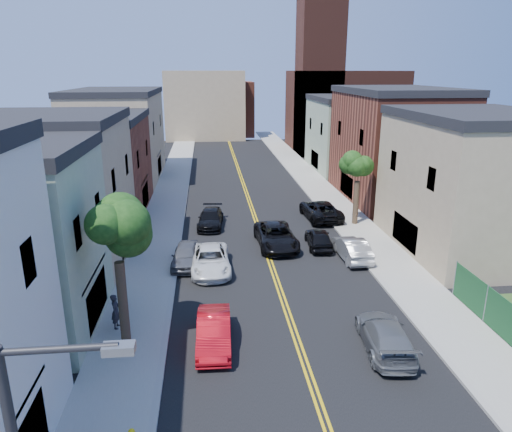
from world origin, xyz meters
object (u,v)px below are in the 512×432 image
object	(u,v)px
grey_car_right	(385,335)
pedestrian_left	(116,311)
dark_car_right_far	(320,210)
white_pickup	(210,260)
black_car_right	(319,238)
grey_car_left	(186,255)
black_car_left	(211,218)
black_suv_lane	(276,236)
silver_car_right	(352,248)
red_sedan	(214,332)

from	to	relation	value
grey_car_right	pedestrian_left	world-z (taller)	pedestrian_left
dark_car_right_far	white_pickup	bearing A→B (deg)	42.81
white_pickup	black_car_right	size ratio (longest dim) A/B	1.29
white_pickup	grey_car_right	bearing A→B (deg)	-52.24
grey_car_left	black_car_right	bearing A→B (deg)	18.25
black_car_right	pedestrian_left	distance (m)	15.90
dark_car_right_far	grey_car_right	bearing A→B (deg)	81.31
white_pickup	dark_car_right_far	world-z (taller)	dark_car_right_far
black_car_left	white_pickup	bearing A→B (deg)	-85.29
black_car_right	pedestrian_left	world-z (taller)	pedestrian_left
black_suv_lane	grey_car_right	bearing A→B (deg)	-79.41
black_car_right	dark_car_right_far	bearing A→B (deg)	-100.68
silver_car_right	pedestrian_left	bearing A→B (deg)	26.68
white_pickup	dark_car_right_far	xyz separation A→B (m)	(9.42, 9.94, 0.07)
white_pickup	grey_car_left	xyz separation A→B (m)	(-1.58, 0.99, -0.02)
dark_car_right_far	pedestrian_left	size ratio (longest dim) A/B	3.25
black_car_left	pedestrian_left	xyz separation A→B (m)	(-4.74, -15.51, 0.34)
white_pickup	pedestrian_left	distance (m)	8.13
red_sedan	black_car_right	xyz separation A→B (m)	(7.67, 11.87, -0.03)
pedestrian_left	grey_car_left	bearing A→B (deg)	-15.54
grey_car_left	pedestrian_left	world-z (taller)	pedestrian_left
black_car_left	dark_car_right_far	size ratio (longest dim) A/B	0.82
black_suv_lane	black_car_left	bearing A→B (deg)	130.26
black_suv_lane	pedestrian_left	xyz separation A→B (m)	(-9.34, -10.46, 0.24)
white_pickup	grey_car_right	size ratio (longest dim) A/B	1.07
white_pickup	black_car_left	bearing A→B (deg)	88.21
pedestrian_left	black_car_right	bearing A→B (deg)	-44.81
black_suv_lane	red_sedan	bearing A→B (deg)	-112.83
white_pickup	grey_car_left	size ratio (longest dim) A/B	1.25
black_car_left	grey_car_right	xyz separation A→B (m)	(7.60, -18.44, 0.02)
white_pickup	pedestrian_left	world-z (taller)	pedestrian_left
dark_car_right_far	silver_car_right	bearing A→B (deg)	86.28
black_car_left	dark_car_right_far	xyz separation A→B (m)	(9.30, 1.11, 0.11)
dark_car_right_far	black_suv_lane	distance (m)	7.75
white_pickup	black_car_right	world-z (taller)	white_pickup
red_sedan	pedestrian_left	distance (m)	5.03
red_sedan	white_pickup	size ratio (longest dim) A/B	0.84
red_sedan	black_car_right	world-z (taller)	red_sedan
black_car_right	black_suv_lane	bearing A→B (deg)	-4.57
grey_car_left	grey_car_right	distance (m)	14.10
grey_car_right	black_car_right	distance (m)	12.95
red_sedan	dark_car_right_far	size ratio (longest dim) A/B	0.76
grey_car_left	dark_car_right_far	bearing A→B (deg)	43.18
red_sedan	dark_car_right_far	world-z (taller)	dark_car_right_far
black_car_left	grey_car_left	bearing A→B (deg)	-96.74
black_car_left	grey_car_right	size ratio (longest dim) A/B	0.97
red_sedan	grey_car_right	xyz separation A→B (m)	(7.67, -1.09, -0.01)
grey_car_left	dark_car_right_far	size ratio (longest dim) A/B	0.73
black_car_right	dark_car_right_far	xyz separation A→B (m)	(1.70, 6.60, 0.11)
red_sedan	silver_car_right	bearing A→B (deg)	47.16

